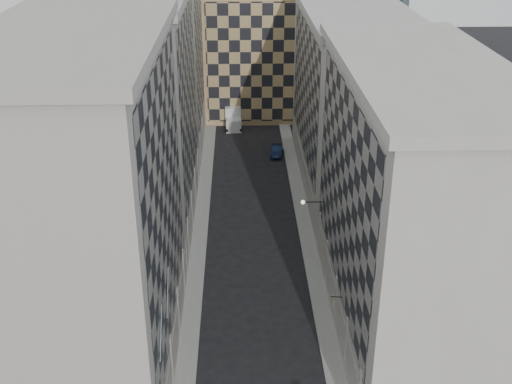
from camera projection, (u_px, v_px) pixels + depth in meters
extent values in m
cube|color=gray|center=(200.00, 232.00, 63.45)|extent=(1.50, 100.00, 0.15)
cube|color=gray|center=(306.00, 230.00, 63.73)|extent=(1.50, 100.00, 0.15)
cube|color=#A49E94|center=(89.00, 222.00, 41.24)|extent=(10.00, 22.00, 23.00)
cube|color=gray|center=(164.00, 200.00, 40.71)|extent=(0.25, 19.36, 18.00)
cube|color=#A49E94|center=(173.00, 343.00, 45.65)|extent=(0.45, 21.12, 3.20)
cube|color=#A49E94|center=(66.00, 37.00, 36.10)|extent=(10.80, 22.80, 0.70)
cylinder|color=#A49E94|center=(166.00, 363.00, 42.91)|extent=(0.90, 0.90, 4.40)
cylinder|color=#A49E94|center=(174.00, 313.00, 47.86)|extent=(0.90, 0.90, 4.40)
cylinder|color=#A49E94|center=(179.00, 273.00, 52.82)|extent=(0.90, 0.90, 4.40)
cube|color=gray|center=(137.00, 117.00, 61.27)|extent=(10.00, 22.00, 22.00)
cube|color=gray|center=(188.00, 102.00, 60.75)|extent=(0.25, 19.36, 17.00)
cube|color=gray|center=(192.00, 204.00, 65.47)|extent=(0.45, 21.12, 3.20)
cylinder|color=gray|center=(184.00, 240.00, 57.77)|extent=(0.90, 0.90, 4.40)
cylinder|color=gray|center=(188.00, 212.00, 62.73)|extent=(0.90, 0.90, 4.40)
cylinder|color=gray|center=(192.00, 188.00, 67.68)|extent=(0.90, 0.90, 4.40)
cylinder|color=gray|center=(195.00, 167.00, 72.64)|extent=(0.90, 0.90, 4.40)
cube|color=#A49E94|center=(161.00, 64.00, 81.31)|extent=(10.00, 22.00, 21.00)
cube|color=gray|center=(199.00, 52.00, 80.79)|extent=(0.25, 19.36, 16.00)
cube|color=#A49E94|center=(202.00, 130.00, 85.29)|extent=(0.45, 21.12, 3.20)
cylinder|color=#A49E94|center=(197.00, 149.00, 77.59)|extent=(0.90, 0.90, 4.40)
cylinder|color=#A49E94|center=(199.00, 133.00, 82.55)|extent=(0.90, 0.90, 4.40)
cylinder|color=#A49E94|center=(201.00, 119.00, 87.50)|extent=(0.90, 0.90, 4.40)
cylinder|color=#A49E94|center=(203.00, 106.00, 92.46)|extent=(0.90, 0.90, 4.40)
cube|color=#A7A299|center=(411.00, 210.00, 46.07)|extent=(10.00, 26.00, 20.00)
cube|color=gray|center=(344.00, 192.00, 45.29)|extent=(0.25, 22.88, 15.00)
cube|color=#A7A299|center=(338.00, 307.00, 49.58)|extent=(0.45, 24.96, 3.20)
cube|color=#A7A299|center=(427.00, 68.00, 41.58)|extent=(10.80, 26.80, 0.70)
cylinder|color=#A7A299|center=(351.00, 344.00, 44.64)|extent=(0.90, 0.90, 4.40)
cylinder|color=#A7A299|center=(340.00, 300.00, 49.32)|extent=(0.90, 0.90, 4.40)
cylinder|color=#A7A299|center=(331.00, 264.00, 54.01)|extent=(0.90, 0.90, 4.40)
cylinder|color=#A7A299|center=(323.00, 234.00, 58.69)|extent=(0.90, 0.90, 4.40)
cube|color=#A7A299|center=(350.00, 102.00, 70.61)|extent=(10.00, 28.00, 19.00)
cube|color=gray|center=(306.00, 89.00, 69.83)|extent=(0.25, 24.64, 14.00)
cube|color=#A7A299|center=(304.00, 168.00, 73.90)|extent=(0.45, 26.88, 3.20)
cube|color=#A7A299|center=(356.00, 10.00, 66.34)|extent=(10.80, 28.80, 0.70)
cube|color=#A78358|center=(260.00, 51.00, 94.01)|extent=(16.00, 14.00, 18.00)
cube|color=tan|center=(262.00, 63.00, 87.61)|extent=(15.20, 0.25, 16.50)
cube|color=#2A2621|center=(245.00, 1.00, 104.40)|extent=(6.00, 6.00, 28.00)
cylinder|color=gray|center=(161.00, 333.00, 36.58)|extent=(0.10, 2.33, 2.33)
cylinder|color=gray|center=(168.00, 293.00, 40.18)|extent=(0.10, 2.33, 2.33)
cylinder|color=black|center=(313.00, 202.00, 55.67)|extent=(1.80, 0.08, 0.08)
sphere|color=#FFE5B2|center=(303.00, 202.00, 55.64)|extent=(0.36, 0.36, 0.36)
cube|color=silver|center=(234.00, 125.00, 89.32)|extent=(2.21, 2.39, 1.72)
cube|color=silver|center=(233.00, 115.00, 91.28)|extent=(2.36, 3.54, 2.96)
cylinder|color=black|center=(227.00, 130.00, 88.75)|extent=(0.33, 0.87, 0.86)
cylinder|color=black|center=(241.00, 129.00, 88.89)|extent=(0.33, 0.87, 0.86)
cylinder|color=black|center=(226.00, 119.00, 92.70)|extent=(0.33, 0.87, 0.86)
cylinder|color=black|center=(239.00, 119.00, 92.83)|extent=(0.33, 0.87, 0.86)
imported|color=#111D3E|center=(277.00, 151.00, 81.26)|extent=(1.77, 3.89, 1.24)
cylinder|color=black|center=(336.00, 297.00, 46.29)|extent=(0.81, 0.14, 0.06)
cube|color=#C1B68D|center=(333.00, 302.00, 46.46)|extent=(0.13, 0.71, 0.71)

